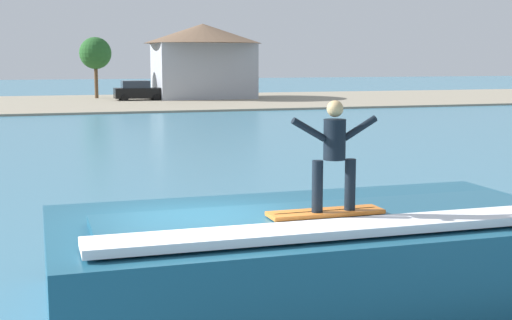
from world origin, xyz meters
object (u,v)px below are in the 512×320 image
tree_tall_bare (95,54)px  house_gabled_white (203,56)px  wave_crest (315,254)px  surfer (334,150)px  car_far_shore (138,91)px  surfboard (326,213)px

tree_tall_bare → house_gabled_white: bearing=-16.2°
house_gabled_white → tree_tall_bare: bearing=163.8°
wave_crest → surfer: (-0.01, -0.72, 1.73)m
wave_crest → house_gabled_white: 55.96m
car_far_shore → surfer: bearing=-95.0°
surfer → house_gabled_white: bearing=78.8°
surfboard → wave_crest: bearing=80.8°
surfboard → car_far_shore: bearing=84.9°
house_gabled_white → surfer: bearing=-101.2°
surfboard → house_gabled_white: size_ratio=0.16×
wave_crest → car_far_shore: 53.49m
surfboard → car_far_shore: size_ratio=0.40×
tree_tall_bare → car_far_shore: bearing=-52.4°
surfer → surfboard: bearing=145.9°
wave_crest → house_gabled_white: house_gabled_white is taller
wave_crest → surfer: bearing=-90.8°
car_far_shore → tree_tall_bare: tree_tall_bare is taller
wave_crest → tree_tall_bare: tree_tall_bare is taller
surfer → tree_tall_bare: size_ratio=0.28×
car_far_shore → wave_crest: bearing=-95.0°
wave_crest → surfboard: (-0.11, -0.65, 0.80)m
surfer → tree_tall_bare: (1.43, 58.26, 1.85)m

